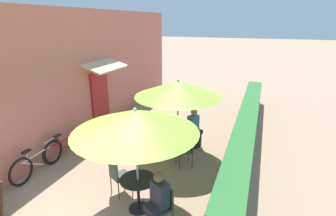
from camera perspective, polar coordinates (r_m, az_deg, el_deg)
The scene contains 16 objects.
cafe_facade_wall at distance 10.03m, azimuth -14.28°, elevation 7.98°, with size 0.98×11.33×4.20m.
planter_hedge at distance 8.81m, azimuth 16.71°, elevation -4.24°, with size 0.60×10.33×1.01m.
patio_table_near at distance 5.72m, azimuth -6.50°, elevation -16.86°, with size 0.75×0.75×0.74m.
patio_umbrella_near at distance 5.01m, azimuth -7.12°, elevation -2.82°, with size 2.46×2.46×2.29m.
cafe_chair_near_left at distance 5.29m, azimuth -1.24°, elevation -20.21°, with size 0.55×0.55×0.87m.
seated_patron_near_left at distance 5.14m, azimuth -2.29°, elevation -19.21°, with size 0.48×0.51×1.25m.
cafe_chair_near_right at distance 6.22m, azimuth -10.83°, elevation -14.05°, with size 0.55×0.55×0.87m.
patio_table_mid at distance 7.84m, azimuth 2.07°, elevation -6.39°, with size 0.75×0.75×0.74m.
patio_umbrella_mid at distance 7.34m, azimuth 2.20°, elevation 4.23°, with size 2.46×2.46×2.29m.
cafe_chair_mid_left at distance 7.25m, azimuth 4.14°, elevation -8.71°, with size 0.55×0.55×0.87m.
cafe_chair_mid_right at distance 8.37m, azimuth 5.17°, elevation -4.86°, with size 0.54×0.54×0.87m.
seated_patron_mid_right at distance 8.23m, azimuth 5.78°, elevation -3.99°, with size 0.50×0.47×1.25m.
cafe_chair_mid_back at distance 7.97m, azimuth -3.07°, elevation -6.04°, with size 0.42×0.42×0.87m.
seated_patron_mid_back at distance 8.00m, azimuth -2.82°, elevation -4.61°, with size 0.35×0.42×1.25m.
bicycle_leaning at distance 7.74m, azimuth -26.44°, elevation -10.17°, with size 0.12×1.80×0.80m.
bicycle_second at distance 8.38m, azimuth -21.20°, elevation -7.33°, with size 0.17×1.77×0.77m.
Camera 1 is at (3.07, -2.59, 3.83)m, focal length 28.00 mm.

